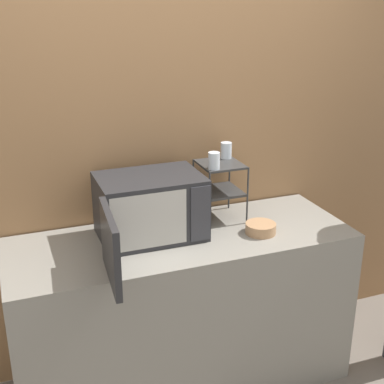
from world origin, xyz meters
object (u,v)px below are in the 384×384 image
Objects in this scene: microwave at (148,208)px; bowl at (261,228)px; glass_back_right at (226,150)px; dish_rack at (220,179)px; glass_front_left at (214,161)px.

bowl is (0.58, -0.16, -0.14)m from microwave.
glass_back_right is 0.55× the size of bowl.
dish_rack reaches higher than bowl.
dish_rack is 2.00× the size of bowl.
bowl is at bearing -15.29° from microwave.
glass_back_right is (0.07, 0.08, 0.14)m from dish_rack.
glass_back_right is (0.52, 0.19, 0.21)m from microwave.
dish_rack is 3.61× the size of glass_back_right.
microwave is at bearing 164.71° from bowl.
dish_rack is 3.61× the size of glass_front_left.
microwave reaches higher than dish_rack.
glass_front_left is (0.38, 0.03, 0.21)m from microwave.
microwave is 0.60m from glass_back_right.
glass_back_right is 0.50m from bowl.
bowl is (0.06, -0.35, -0.35)m from glass_back_right.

